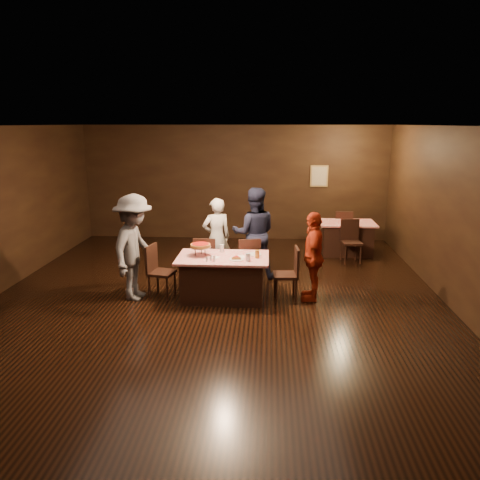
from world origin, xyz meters
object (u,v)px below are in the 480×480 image
at_px(diner_white_jacket, 217,237).
at_px(glass_front_right, 248,257).
at_px(back_table, 346,238).
at_px(chair_end_right, 286,274).
at_px(chair_back_near, 351,242).
at_px(chair_end_left, 162,271).
at_px(diner_navy_hoodie, 254,233).
at_px(chair_far_right, 248,261).
at_px(main_table, 223,277).
at_px(plate_empty, 255,254).
at_px(chair_far_left, 206,260).
at_px(diner_grey_knit, 135,248).
at_px(glass_amber, 257,254).
at_px(pizza_stand, 201,246).
at_px(diner_red_shirt, 313,256).
at_px(glass_back, 222,248).
at_px(chair_back_far, 343,229).

height_order(diner_white_jacket, glass_front_right, diner_white_jacket).
bearing_deg(glass_front_right, back_table, 56.81).
bearing_deg(chair_end_right, chair_back_near, 143.43).
bearing_deg(chair_end_left, diner_navy_hoodie, -40.54).
xyz_separation_m(back_table, chair_far_right, (-2.24, -2.35, 0.09)).
height_order(main_table, plate_empty, plate_empty).
bearing_deg(chair_far_left, back_table, -139.49).
height_order(diner_grey_knit, glass_amber, diner_grey_knit).
relative_size(diner_grey_knit, pizza_stand, 4.92).
distance_m(back_table, glass_amber, 3.78).
distance_m(pizza_stand, plate_empty, 0.97).
height_order(diner_grey_knit, glass_front_right, diner_grey_knit).
distance_m(chair_far_right, chair_end_right, 1.03).
height_order(chair_back_near, pizza_stand, pizza_stand).
xyz_separation_m(main_table, back_table, (2.64, 3.10, 0.00)).
xyz_separation_m(chair_end_right, diner_red_shirt, (0.47, 0.06, 0.31)).
xyz_separation_m(diner_grey_knit, plate_empty, (2.09, 0.25, -0.16)).
bearing_deg(chair_end_left, chair_back_near, -44.84).
bearing_deg(glass_back, diner_red_shirt, -8.39).
relative_size(chair_end_left, diner_white_jacket, 0.59).
distance_m(chair_end_right, glass_amber, 0.62).
bearing_deg(diner_grey_knit, chair_end_left, -68.47).
height_order(chair_end_left, chair_back_near, same).
distance_m(back_table, chair_end_left, 4.86).
relative_size(chair_far_left, glass_front_right, 6.79).
distance_m(diner_navy_hoodie, plate_empty, 1.07).
height_order(chair_back_far, pizza_stand, pizza_stand).
distance_m(chair_back_near, glass_amber, 3.21).
relative_size(chair_end_right, glass_back, 6.79).
distance_m(diner_white_jacket, glass_amber, 1.57).
distance_m(chair_end_right, pizza_stand, 1.57).
bearing_deg(plate_empty, chair_far_right, 104.04).
height_order(chair_far_left, diner_grey_knit, diner_grey_knit).
bearing_deg(glass_amber, diner_grey_knit, -178.73).
distance_m(back_table, diner_red_shirt, 3.25).
bearing_deg(chair_far_left, chair_end_left, 49.79).
xyz_separation_m(back_table, diner_navy_hoodie, (-2.14, -1.89, 0.53)).
height_order(diner_grey_knit, pizza_stand, diner_grey_knit).
distance_m(chair_far_right, diner_grey_knit, 2.17).
bearing_deg(diner_grey_knit, chair_far_left, -44.33).
distance_m(chair_end_right, diner_red_shirt, 0.57).
xyz_separation_m(chair_far_left, diner_white_jacket, (0.14, 0.52, 0.33)).
relative_size(back_table, diner_white_jacket, 0.81).
relative_size(chair_far_left, chair_far_right, 1.00).
height_order(chair_end_left, diner_red_shirt, diner_red_shirt).
bearing_deg(chair_far_left, diner_navy_hoodie, -150.32).
relative_size(chair_far_right, chair_back_near, 1.00).
height_order(chair_end_right, diner_navy_hoodie, diner_navy_hoodie).
bearing_deg(plate_empty, diner_navy_hoodie, 92.51).
bearing_deg(main_table, diner_grey_knit, -176.38).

